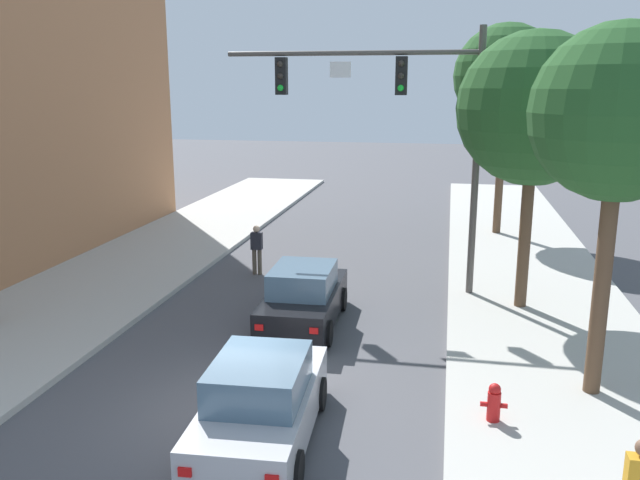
% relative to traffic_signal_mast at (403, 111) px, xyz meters
% --- Properties ---
extents(ground_plane, '(120.00, 120.00, 0.00)m').
position_rel_traffic_signal_mast_xyz_m(ground_plane, '(-2.51, -7.87, -5.38)').
color(ground_plane, '#4C4C51').
extents(sidewalk_right, '(5.00, 60.00, 0.15)m').
position_rel_traffic_signal_mast_xyz_m(sidewalk_right, '(3.99, -7.87, -5.30)').
color(sidewalk_right, '#B2AFA8').
rests_on(sidewalk_right, ground).
extents(traffic_signal_mast, '(7.28, 0.38, 7.50)m').
position_rel_traffic_signal_mast_xyz_m(traffic_signal_mast, '(0.00, 0.00, 0.00)').
color(traffic_signal_mast, '#514C47').
rests_on(traffic_signal_mast, sidewalk_right).
extents(car_lead_black, '(1.92, 4.28, 1.60)m').
position_rel_traffic_signal_mast_xyz_m(car_lead_black, '(-2.17, -3.22, -4.65)').
color(car_lead_black, black).
rests_on(car_lead_black, ground).
extents(car_following_silver, '(2.00, 4.31, 1.60)m').
position_rel_traffic_signal_mast_xyz_m(car_following_silver, '(-1.64, -8.96, -4.65)').
color(car_following_silver, '#B7B7BC').
rests_on(car_following_silver, ground).
extents(pedestrian_crossing_road, '(0.36, 0.22, 1.64)m').
position_rel_traffic_signal_mast_xyz_m(pedestrian_crossing_road, '(-4.70, 1.09, -4.46)').
color(pedestrian_crossing_road, brown).
rests_on(pedestrian_crossing_road, ground).
extents(fire_hydrant, '(0.48, 0.24, 0.72)m').
position_rel_traffic_signal_mast_xyz_m(fire_hydrant, '(2.34, -7.67, -4.87)').
color(fire_hydrant, red).
rests_on(fire_hydrant, sidewalk_right).
extents(street_tree_nearest, '(3.24, 3.24, 7.07)m').
position_rel_traffic_signal_mast_xyz_m(street_tree_nearest, '(4.32, -6.08, 0.18)').
color(street_tree_nearest, brown).
rests_on(street_tree_nearest, sidewalk_right).
extents(street_tree_second, '(3.98, 3.98, 7.32)m').
position_rel_traffic_signal_mast_xyz_m(street_tree_second, '(3.43, -0.96, 0.09)').
color(street_tree_second, brown).
rests_on(street_tree_second, sidewalk_right).
extents(street_tree_third, '(4.07, 4.07, 8.30)m').
position_rel_traffic_signal_mast_xyz_m(street_tree_third, '(3.37, 8.43, 1.01)').
color(street_tree_third, brown).
rests_on(street_tree_third, sidewalk_right).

